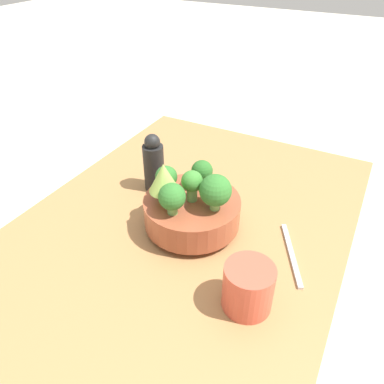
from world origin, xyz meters
TOP-DOWN VIEW (x-y plane):
  - ground_plane at (0.00, 0.00)m, footprint 6.00×6.00m
  - table at (0.00, 0.00)m, footprint 0.94×0.70m
  - bowl at (-0.02, -0.02)m, footprint 0.21×0.21m
  - broccoli_floret_right at (0.03, -0.02)m, footprint 0.05×0.05m
  - broccoli_floret_front at (-0.02, -0.08)m, footprint 0.07×0.07m
  - broccoli_floret_left at (-0.07, -0.01)m, footprint 0.05×0.05m
  - romanesco_piece_far at (-0.05, 0.02)m, footprint 0.06×0.06m
  - broccoli_floret_back at (-0.02, 0.04)m, footprint 0.05×0.05m
  - broccoli_floret_center at (-0.02, -0.02)m, footprint 0.04×0.04m
  - cup at (-0.16, -0.21)m, footprint 0.09×0.09m
  - pepper_mill at (0.08, 0.13)m, footprint 0.05×0.05m
  - fork at (0.00, -0.24)m, footprint 0.16×0.09m

SIDE VIEW (x-z plane):
  - ground_plane at x=0.00m, z-range 0.00..0.00m
  - table at x=0.00m, z-range 0.00..0.04m
  - fork at x=0.00m, z-range 0.04..0.05m
  - bowl at x=-0.02m, z-range 0.05..0.12m
  - cup at x=-0.16m, z-range 0.04..0.13m
  - pepper_mill at x=0.08m, z-range 0.04..0.19m
  - broccoli_floret_back at x=-0.02m, z-range 0.12..0.18m
  - broccoli_floret_right at x=0.03m, z-range 0.12..0.19m
  - broccoli_floret_left at x=-0.07m, z-range 0.12..0.19m
  - broccoli_floret_center at x=-0.02m, z-range 0.12..0.19m
  - broccoli_floret_front at x=-0.02m, z-range 0.12..0.20m
  - romanesco_piece_far at x=-0.05m, z-range 0.13..0.22m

